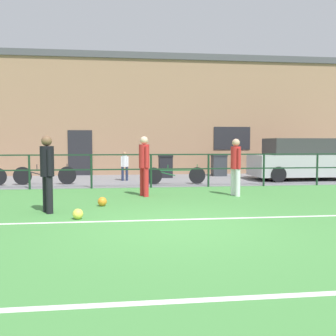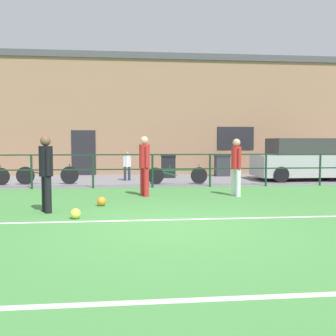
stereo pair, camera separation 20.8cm
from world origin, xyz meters
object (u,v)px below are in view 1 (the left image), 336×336
at_px(trash_bin_1, 166,166).
at_px(spectator_child, 125,164).
at_px(player_goalkeeper, 47,169).
at_px(player_striker, 144,162).
at_px(player_winger, 236,164).
at_px(parked_car_red, 301,160).
at_px(soccer_ball_match, 102,202).
at_px(trash_bin_0, 219,165).
at_px(bicycle_parked_1, 175,175).
at_px(bicycle_parked_0, 45,175).
at_px(soccer_ball_spare, 78,214).

bearing_deg(trash_bin_1, spectator_child, -148.99).
relative_size(player_goalkeeper, player_striker, 0.99).
xyz_separation_m(player_winger, parked_car_red, (4.02, 4.07, -0.12)).
height_order(spectator_child, parked_car_red, parked_car_red).
bearing_deg(soccer_ball_match, trash_bin_0, 57.02).
bearing_deg(player_goalkeeper, spectator_child, 138.36).
bearing_deg(player_winger, parked_car_red, -59.27).
relative_size(player_striker, spectator_child, 1.49).
height_order(bicycle_parked_1, trash_bin_0, trash_bin_0).
relative_size(player_striker, bicycle_parked_0, 0.78).
height_order(soccer_ball_spare, spectator_child, spectator_child).
bearing_deg(bicycle_parked_1, parked_car_red, 10.61).
xyz_separation_m(soccer_ball_spare, bicycle_parked_0, (-1.87, 6.31, 0.25)).
distance_m(soccer_ball_spare, bicycle_parked_1, 6.57).
height_order(player_winger, soccer_ball_spare, player_winger).
distance_m(bicycle_parked_0, trash_bin_0, 7.64).
xyz_separation_m(player_striker, trash_bin_1, (1.24, 5.38, -0.47)).
xyz_separation_m(player_striker, spectator_child, (-0.52, 4.32, -0.30)).
distance_m(parked_car_red, trash_bin_0, 3.58).
xyz_separation_m(soccer_ball_match, soccer_ball_spare, (-0.41, -1.52, -0.00)).
distance_m(soccer_ball_match, bicycle_parked_0, 5.31).
height_order(bicycle_parked_0, trash_bin_1, trash_bin_1).
relative_size(player_goalkeeper, player_winger, 1.03).
xyz_separation_m(player_winger, spectator_child, (-3.14, 4.57, -0.26)).
distance_m(soccer_ball_match, soccer_ball_spare, 1.57).
bearing_deg(bicycle_parked_1, soccer_ball_match, -118.81).
bearing_deg(soccer_ball_spare, bicycle_parked_1, 64.46).
relative_size(spectator_child, bicycle_parked_0, 0.52).
bearing_deg(player_winger, bicycle_parked_0, 45.38).
bearing_deg(bicycle_parked_0, soccer_ball_match, -64.54).
height_order(player_striker, soccer_ball_match, player_striker).
bearing_deg(bicycle_parked_0, player_goalkeeper, -78.32).
bearing_deg(trash_bin_1, parked_car_red, -16.06).
bearing_deg(player_goalkeeper, soccer_ball_match, 95.54).
xyz_separation_m(spectator_child, trash_bin_0, (4.27, 1.60, -0.17)).
bearing_deg(spectator_child, parked_car_red, 165.68).
height_order(player_striker, trash_bin_0, player_striker).
relative_size(player_winger, bicycle_parked_0, 0.74).
bearing_deg(player_striker, soccer_ball_match, -55.91).
bearing_deg(parked_car_red, player_winger, -134.59).
distance_m(soccer_ball_match, trash_bin_0, 8.94).
distance_m(player_striker, bicycle_parked_0, 4.72).
xyz_separation_m(soccer_ball_match, trash_bin_1, (2.36, 6.95, 0.40)).
xyz_separation_m(player_winger, bicycle_parked_0, (-6.02, 3.47, -0.58)).
distance_m(bicycle_parked_1, trash_bin_1, 2.56).
bearing_deg(spectator_child, player_striker, 86.51).
distance_m(player_winger, trash_bin_0, 6.28).
relative_size(player_winger, bicycle_parked_1, 0.74).
height_order(player_goalkeeper, soccer_ball_spare, player_goalkeeper).
bearing_deg(trash_bin_1, bicycle_parked_1, -88.55).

